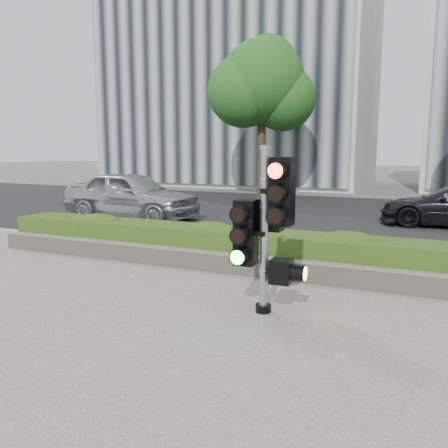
% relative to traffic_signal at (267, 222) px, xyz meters
% --- Properties ---
extents(ground, '(120.00, 120.00, 0.00)m').
position_rel_traffic_signal_xyz_m(ground, '(-0.81, -0.15, -1.31)').
color(ground, '#51514C').
rests_on(ground, ground).
extents(sidewalk, '(16.00, 11.00, 0.03)m').
position_rel_traffic_signal_xyz_m(sidewalk, '(-0.81, -2.65, -1.29)').
color(sidewalk, '#9E9389').
rests_on(sidewalk, ground).
extents(road, '(60.00, 13.00, 0.02)m').
position_rel_traffic_signal_xyz_m(road, '(-0.81, 9.85, -1.30)').
color(road, black).
rests_on(road, ground).
extents(curb, '(60.00, 0.25, 0.12)m').
position_rel_traffic_signal_xyz_m(curb, '(-0.81, 3.00, -1.25)').
color(curb, gray).
rests_on(curb, ground).
extents(stone_wall, '(12.00, 0.32, 0.34)m').
position_rel_traffic_signal_xyz_m(stone_wall, '(-0.81, 1.75, -1.11)').
color(stone_wall, gray).
rests_on(stone_wall, sidewalk).
extents(hedge, '(12.00, 1.00, 0.68)m').
position_rel_traffic_signal_xyz_m(hedge, '(-0.81, 2.40, -0.94)').
color(hedge, '#517C26').
rests_on(hedge, sidewalk).
extents(building_left, '(16.00, 9.00, 15.00)m').
position_rel_traffic_signal_xyz_m(building_left, '(-9.81, 22.85, 6.19)').
color(building_left, '#B7B7B2').
rests_on(building_left, ground).
extents(tree_left, '(4.61, 4.03, 7.34)m').
position_rel_traffic_signal_xyz_m(tree_left, '(-5.32, 14.41, 3.74)').
color(tree_left, black).
rests_on(tree_left, ground).
extents(traffic_signal, '(0.80, 0.58, 2.31)m').
position_rel_traffic_signal_xyz_m(traffic_signal, '(0.00, 0.00, 0.00)').
color(traffic_signal, black).
rests_on(traffic_signal, sidewalk).
extents(car_silver, '(4.62, 2.00, 1.55)m').
position_rel_traffic_signal_xyz_m(car_silver, '(-6.95, 6.61, -0.51)').
color(car_silver, '#A8AAB0').
rests_on(car_silver, road).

